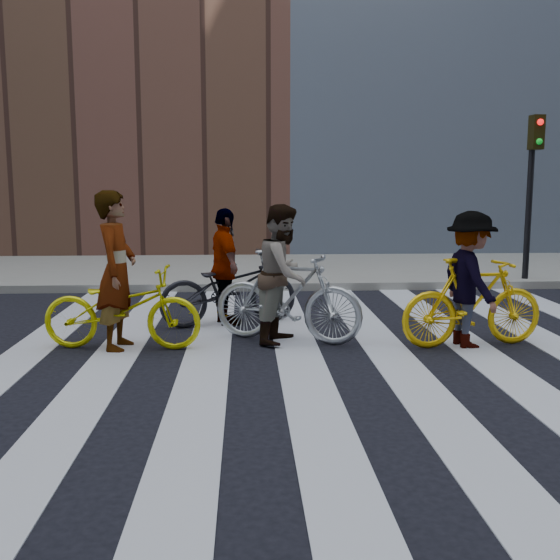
{
  "coord_description": "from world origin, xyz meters",
  "views": [
    {
      "loc": [
        -1.18,
        -7.26,
        2.07
      ],
      "look_at": [
        -0.78,
        0.3,
        0.93
      ],
      "focal_mm": 42.0,
      "sensor_mm": 36.0,
      "label": 1
    }
  ],
  "objects": [
    {
      "name": "traffic_signal",
      "position": [
        4.4,
        5.32,
        2.28
      ],
      "size": [
        0.22,
        0.42,
        3.33
      ],
      "color": "black",
      "rests_on": "ground"
    },
    {
      "name": "zebra_crosswalk",
      "position": [
        0.0,
        0.0,
        0.01
      ],
      "size": [
        8.25,
        10.0,
        0.01
      ],
      "color": "silver",
      "rests_on": "ground"
    },
    {
      "name": "bike_yellow_right",
      "position": [
        1.67,
        0.68,
        0.57
      ],
      "size": [
        1.94,
        0.8,
        1.13
      ],
      "primitive_type": "imported",
      "rotation": [
        0.0,
        0.0,
        1.72
      ],
      "color": "yellow",
      "rests_on": "ground"
    },
    {
      "name": "rider_left",
      "position": [
        -2.77,
        0.8,
        0.98
      ],
      "size": [
        0.54,
        0.76,
        1.97
      ],
      "primitive_type": "imported",
      "rotation": [
        0.0,
        0.0,
        1.47
      ],
      "color": "slate",
      "rests_on": "ground"
    },
    {
      "name": "bike_yellow_left",
      "position": [
        -2.72,
        0.8,
        0.52
      ],
      "size": [
        2.03,
        0.89,
        1.03
      ],
      "primitive_type": "imported",
      "rotation": [
        0.0,
        0.0,
        1.47
      ],
      "color": "yellow",
      "rests_on": "ground"
    },
    {
      "name": "bike_silver_mid",
      "position": [
        -0.65,
        1.05,
        0.6
      ],
      "size": [
        2.06,
        1.27,
        1.2
      ],
      "primitive_type": "imported",
      "rotation": [
        0.0,
        0.0,
        1.19
      ],
      "color": "#A7ABB1",
      "rests_on": "ground"
    },
    {
      "name": "rider_rear",
      "position": [
        -1.48,
        2.13,
        0.85
      ],
      "size": [
        0.69,
        1.07,
        1.69
      ],
      "primitive_type": "imported",
      "rotation": [
        0.0,
        0.0,
        1.87
      ],
      "color": "slate",
      "rests_on": "ground"
    },
    {
      "name": "rider_right",
      "position": [
        1.62,
        0.68,
        0.86
      ],
      "size": [
        0.79,
        1.19,
        1.71
      ],
      "primitive_type": "imported",
      "rotation": [
        0.0,
        0.0,
        1.72
      ],
      "color": "slate",
      "rests_on": "ground"
    },
    {
      "name": "bike_dark_rear",
      "position": [
        -1.43,
        2.13,
        0.54
      ],
      "size": [
        2.16,
        1.28,
        1.07
      ],
      "primitive_type": "imported",
      "rotation": [
        0.0,
        0.0,
        1.87
      ],
      "color": "black",
      "rests_on": "ground"
    },
    {
      "name": "rider_mid",
      "position": [
        -0.7,
        1.05,
        0.89
      ],
      "size": [
        0.95,
        1.06,
        1.79
      ],
      "primitive_type": "imported",
      "rotation": [
        0.0,
        0.0,
        1.19
      ],
      "color": "slate",
      "rests_on": "ground"
    },
    {
      "name": "sidewalk_far",
      "position": [
        0.0,
        7.5,
        0.07
      ],
      "size": [
        100.0,
        5.0,
        0.15
      ],
      "primitive_type": "cube",
      "color": "gray",
      "rests_on": "ground"
    },
    {
      "name": "ground",
      "position": [
        0.0,
        0.0,
        0.0
      ],
      "size": [
        100.0,
        100.0,
        0.0
      ],
      "primitive_type": "plane",
      "color": "black",
      "rests_on": "ground"
    }
  ]
}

